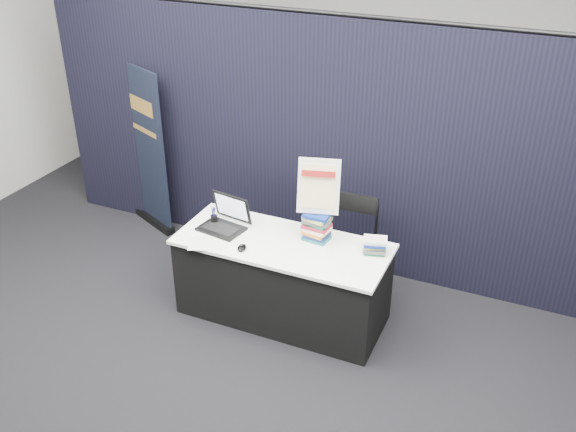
# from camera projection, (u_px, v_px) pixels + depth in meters

# --- Properties ---
(floor) EXTENTS (8.00, 8.00, 0.00)m
(floor) POSITION_uv_depth(u_px,v_px,m) (255.00, 352.00, 5.28)
(floor) COLOR black
(floor) RESTS_ON ground
(wall_back) EXTENTS (8.00, 0.02, 3.50)m
(wall_back) POSITION_uv_depth(u_px,v_px,m) (402.00, 33.00, 7.63)
(wall_back) COLOR #A9A8A0
(wall_back) RESTS_ON floor
(drape_partition) EXTENTS (6.00, 0.08, 2.40)m
(drape_partition) POSITION_uv_depth(u_px,v_px,m) (329.00, 148.00, 5.97)
(drape_partition) COLOR black
(drape_partition) RESTS_ON floor
(display_table) EXTENTS (1.80, 0.75, 0.75)m
(display_table) POSITION_uv_depth(u_px,v_px,m) (283.00, 279.00, 5.53)
(display_table) COLOR black
(display_table) RESTS_ON floor
(laptop) EXTENTS (0.41, 0.36, 0.28)m
(laptop) POSITION_uv_depth(u_px,v_px,m) (224.00, 221.00, 5.55)
(laptop) COLOR black
(laptop) RESTS_ON display_table
(mouse) EXTENTS (0.09, 0.13, 0.04)m
(mouse) POSITION_uv_depth(u_px,v_px,m) (242.00, 248.00, 5.25)
(mouse) COLOR black
(mouse) RESTS_ON display_table
(brochure_left) EXTENTS (0.34, 0.29, 0.00)m
(brochure_left) POSITION_uv_depth(u_px,v_px,m) (220.00, 235.00, 5.46)
(brochure_left) COLOR silver
(brochure_left) RESTS_ON display_table
(brochure_mid) EXTENTS (0.34, 0.31, 0.00)m
(brochure_mid) POSITION_uv_depth(u_px,v_px,m) (228.00, 238.00, 5.42)
(brochure_mid) COLOR silver
(brochure_mid) RESTS_ON display_table
(brochure_right) EXTENTS (0.34, 0.30, 0.00)m
(brochure_right) POSITION_uv_depth(u_px,v_px,m) (206.00, 244.00, 5.33)
(brochure_right) COLOR silver
(brochure_right) RESTS_ON display_table
(pen_cup) EXTENTS (0.08, 0.08, 0.08)m
(pen_cup) POSITION_uv_depth(u_px,v_px,m) (214.00, 219.00, 5.62)
(pen_cup) COLOR black
(pen_cup) RESTS_ON display_table
(book_stack_tall) EXTENTS (0.22, 0.18, 0.26)m
(book_stack_tall) POSITION_uv_depth(u_px,v_px,m) (316.00, 226.00, 5.33)
(book_stack_tall) COLOR #1D6F67
(book_stack_tall) RESTS_ON display_table
(book_stack_short) EXTENTS (0.22, 0.19, 0.13)m
(book_stack_short) POSITION_uv_depth(u_px,v_px,m) (375.00, 246.00, 5.18)
(book_stack_short) COLOR #1D7044
(book_stack_short) RESTS_ON display_table
(info_sign) EXTENTS (0.37, 0.22, 0.47)m
(info_sign) POSITION_uv_depth(u_px,v_px,m) (319.00, 187.00, 5.19)
(info_sign) COLOR black
(info_sign) RESTS_ON book_stack_tall
(pullup_banner) EXTENTS (0.72, 0.40, 1.76)m
(pullup_banner) POSITION_uv_depth(u_px,v_px,m) (147.00, 157.00, 6.81)
(pullup_banner) COLOR black
(pullup_banner) RESTS_ON floor
(stacking_chair) EXTENTS (0.45, 0.46, 0.97)m
(stacking_chair) POSITION_uv_depth(u_px,v_px,m) (347.00, 246.00, 5.71)
(stacking_chair) COLOR black
(stacking_chair) RESTS_ON floor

